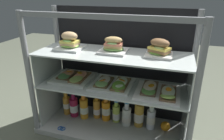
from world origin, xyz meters
TOP-DOWN VIEW (x-y plane):
  - ground_plane at (0.00, 0.00)m, footprint 6.00×6.00m
  - case_base_deck at (0.00, 0.00)m, footprint 1.12×0.43m
  - case_frame at (0.00, 0.10)m, footprint 1.12×0.43m
  - riser_lower_tier at (0.00, 0.00)m, footprint 1.04×0.36m
  - shelf_lower_glass at (0.00, 0.00)m, footprint 1.06×0.38m
  - riser_upper_tier at (0.00, 0.00)m, footprint 1.04×0.36m
  - shelf_upper_glass at (0.00, 0.00)m, footprint 1.06×0.38m
  - plated_roll_sandwich_mid_right at (-0.32, 0.02)m, footprint 0.19×0.19m
  - plated_roll_sandwich_right_of_center at (0.00, 0.03)m, footprint 0.19×0.19m
  - plated_roll_sandwich_left_of_center at (0.31, 0.04)m, footprint 0.17×0.17m
  - open_sandwich_tray_near_left_corner at (-0.32, 0.02)m, footprint 0.29×0.28m
  - open_sandwich_tray_center at (0.01, -0.00)m, footprint 0.29×0.28m
  - open_sandwich_tray_right_of_center at (0.33, -0.03)m, footprint 0.29×0.29m
  - juice_bottle_front_left_end at (-0.42, 0.05)m, footprint 0.06×0.06m
  - juice_bottle_front_second at (-0.34, 0.04)m, footprint 0.07×0.07m
  - juice_bottle_back_center at (-0.25, 0.04)m, footprint 0.07×0.07m
  - juice_bottle_back_right at (-0.15, 0.07)m, footprint 0.06×0.06m
  - juice_bottle_tucked_behind at (-0.07, 0.06)m, footprint 0.07×0.07m
  - juice_bottle_front_right_end at (0.01, 0.07)m, footprint 0.06×0.06m
  - juice_bottle_front_middle at (0.10, 0.05)m, footprint 0.07×0.07m
  - juice_bottle_back_left at (0.20, 0.07)m, footprint 0.07×0.07m
  - juice_bottle_near_post at (0.29, 0.06)m, footprint 0.06×0.06m
  - orange_fruit_beside_bottles at (0.40, 0.06)m, footprint 0.07×0.07m
  - kitchen_scissors at (-0.35, -0.13)m, footprint 0.07×0.19m

SIDE VIEW (x-z plane):
  - ground_plane at x=0.00m, z-range -0.02..0.00m
  - case_base_deck at x=0.00m, z-range 0.00..0.04m
  - kitchen_scissors at x=-0.35m, z-range 0.04..0.05m
  - orange_fruit_beside_bottles at x=0.40m, z-range 0.04..0.11m
  - juice_bottle_front_right_end at x=0.01m, z-range 0.02..0.21m
  - juice_bottle_front_middle at x=0.10m, z-range 0.02..0.22m
  - juice_bottle_back_right at x=-0.15m, z-range 0.02..0.22m
  - juice_bottle_front_second at x=-0.34m, z-range 0.02..0.23m
  - juice_bottle_near_post at x=0.29m, z-range 0.02..0.23m
  - juice_bottle_front_left_end at x=-0.42m, z-range 0.02..0.23m
  - juice_bottle_tucked_behind at x=-0.07m, z-range 0.02..0.24m
  - juice_bottle_back_center at x=-0.25m, z-range 0.02..0.25m
  - juice_bottle_back_left at x=0.20m, z-range 0.02..0.26m
  - riser_lower_tier at x=0.00m, z-range 0.04..0.38m
  - shelf_lower_glass at x=0.00m, z-range 0.38..0.39m
  - open_sandwich_tray_near_left_corner at x=-0.32m, z-range 0.38..0.44m
  - open_sandwich_tray_center at x=0.01m, z-range 0.38..0.44m
  - open_sandwich_tray_right_of_center at x=0.33m, z-range 0.38..0.44m
  - case_frame at x=0.00m, z-range 0.04..0.96m
  - riser_upper_tier at x=0.00m, z-range 0.39..0.62m
  - shelf_upper_glass at x=0.00m, z-range 0.62..0.63m
  - plated_roll_sandwich_right_of_center at x=0.00m, z-range 0.62..0.72m
  - plated_roll_sandwich_left_of_center at x=0.31m, z-range 0.62..0.74m
  - plated_roll_sandwich_mid_right at x=-0.32m, z-range 0.62..0.74m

